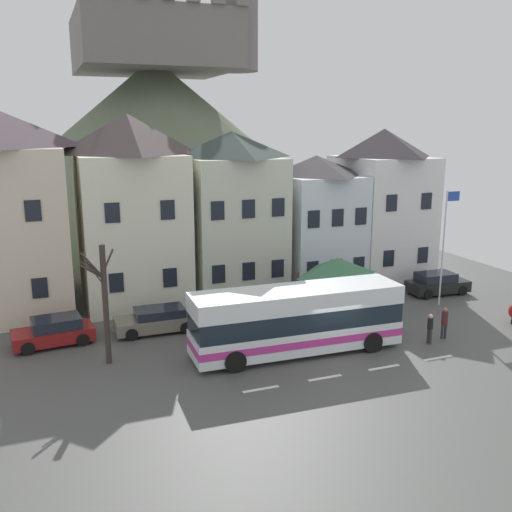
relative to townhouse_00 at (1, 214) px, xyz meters
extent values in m
cube|color=#4E4F4C|center=(14.56, -12.48, -5.86)|extent=(40.00, 60.00, 0.06)
cube|color=silver|center=(10.06, -14.42, -5.83)|extent=(1.60, 0.20, 0.01)
cube|color=silver|center=(13.06, -14.42, -5.83)|extent=(1.60, 0.20, 0.01)
cube|color=silver|center=(16.06, -14.42, -5.83)|extent=(1.60, 0.20, 0.01)
cube|color=silver|center=(19.06, -14.42, -5.83)|extent=(1.60, 0.20, 0.01)
cube|color=beige|center=(0.00, 0.00, -1.07)|extent=(6.95, 6.97, 9.52)
cube|color=black|center=(1.74, -3.51, -3.55)|extent=(0.80, 0.06, 1.10)
cube|color=black|center=(1.74, -3.51, 0.58)|extent=(0.80, 0.06, 1.10)
cube|color=silver|center=(7.23, -0.15, -1.32)|extent=(6.06, 6.67, 9.03)
pyramid|color=#473D3D|center=(7.23, -0.15, 4.37)|extent=(6.06, 6.67, 2.35)
cube|color=black|center=(5.72, -3.51, -3.67)|extent=(0.80, 0.06, 1.10)
cube|color=black|center=(8.75, -3.51, -3.67)|extent=(0.80, 0.06, 1.10)
cube|color=black|center=(5.72, -3.51, 0.26)|extent=(0.80, 0.06, 1.10)
cube|color=black|center=(8.75, -3.51, 0.26)|extent=(0.80, 0.06, 1.10)
cube|color=beige|center=(13.57, -0.50, -1.46)|extent=(5.72, 5.96, 8.73)
pyramid|color=#303D38|center=(13.57, -0.50, 3.70)|extent=(5.72, 5.96, 1.60)
cube|color=black|center=(11.67, -3.51, -3.74)|extent=(0.80, 0.06, 1.10)
cube|color=black|center=(13.57, -3.51, -3.74)|extent=(0.80, 0.06, 1.10)
cube|color=black|center=(15.48, -3.51, -3.74)|extent=(0.80, 0.06, 1.10)
cube|color=black|center=(11.67, -3.51, 0.05)|extent=(0.80, 0.06, 1.10)
cube|color=black|center=(13.57, -3.51, 0.05)|extent=(0.80, 0.06, 1.10)
cube|color=black|center=(15.48, -3.51, 0.05)|extent=(0.80, 0.06, 1.10)
cube|color=silver|center=(19.57, -0.37, -2.11)|extent=(5.05, 6.22, 7.44)
pyramid|color=#3E393E|center=(19.57, -0.37, 2.26)|extent=(5.05, 6.22, 1.30)
cube|color=black|center=(17.88, -3.51, -4.05)|extent=(0.80, 0.06, 1.10)
cube|color=black|center=(19.57, -3.51, -4.05)|extent=(0.80, 0.06, 1.10)
cube|color=black|center=(21.25, -3.51, -4.05)|extent=(0.80, 0.06, 1.10)
cube|color=black|center=(17.88, -3.51, -0.82)|extent=(0.80, 0.06, 1.10)
cube|color=black|center=(19.57, -3.51, -0.82)|extent=(0.80, 0.06, 1.10)
cube|color=black|center=(21.25, -3.51, -0.82)|extent=(0.80, 0.06, 1.10)
cube|color=white|center=(24.90, -0.23, -1.56)|extent=(5.48, 6.51, 8.54)
pyramid|color=#383138|center=(24.90, -0.23, 3.67)|extent=(5.48, 6.51, 1.93)
cube|color=black|center=(23.53, -3.51, -3.79)|extent=(0.80, 0.06, 1.10)
cube|color=black|center=(26.27, -3.51, -3.79)|extent=(0.80, 0.06, 1.10)
cube|color=black|center=(23.53, -3.51, -0.08)|extent=(0.80, 0.06, 1.10)
cube|color=black|center=(26.27, -3.51, -0.08)|extent=(0.80, 0.06, 1.10)
cone|color=#5E6A51|center=(13.16, 21.07, 2.63)|extent=(41.30, 41.30, 16.92)
cube|color=slate|center=(13.16, 21.07, 12.24)|extent=(13.86, 13.86, 5.02)
cylinder|color=slate|center=(20.09, 17.61, 13.34)|extent=(4.25, 4.25, 7.22)
cube|color=slate|center=(19.56, 14.14, 15.16)|extent=(1.07, 0.70, 0.81)
cube|color=white|center=(13.10, -11.36, -5.02)|extent=(10.26, 2.80, 1.11)
cube|color=#BF338C|center=(13.10, -11.36, -4.97)|extent=(10.28, 2.82, 0.36)
cube|color=#19232D|center=(13.10, -11.36, -4.00)|extent=(10.16, 2.76, 0.94)
cube|color=white|center=(13.10, -11.36, -3.09)|extent=(10.26, 2.80, 0.88)
cube|color=#19232D|center=(18.21, -11.52, -4.00)|extent=(0.12, 2.10, 0.90)
cylinder|color=black|center=(16.60, -10.27, -5.33)|extent=(1.01, 0.31, 1.00)
cylinder|color=black|center=(16.53, -12.67, -5.33)|extent=(1.01, 0.31, 1.00)
cylinder|color=black|center=(9.68, -10.06, -5.33)|extent=(1.01, 0.31, 1.00)
cylinder|color=black|center=(9.61, -12.46, -5.33)|extent=(1.01, 0.31, 1.00)
cylinder|color=#473D33|center=(15.81, -5.70, -4.63)|extent=(0.14, 0.14, 2.40)
cylinder|color=#473D33|center=(19.11, -5.70, -4.63)|extent=(0.14, 0.14, 2.40)
cylinder|color=#473D33|center=(15.81, -9.00, -4.63)|extent=(0.14, 0.14, 2.40)
cylinder|color=#473D33|center=(19.11, -9.00, -4.63)|extent=(0.14, 0.14, 2.40)
pyramid|color=#356D48|center=(17.46, -7.35, -2.91)|extent=(3.60, 3.60, 1.03)
cube|color=maroon|center=(2.19, -6.11, -5.33)|extent=(4.02, 2.20, 0.65)
cube|color=#1E232D|center=(2.38, -6.09, -4.73)|extent=(2.47, 1.83, 0.55)
cylinder|color=black|center=(1.01, -7.10, -5.51)|extent=(0.66, 0.27, 0.64)
cylinder|color=black|center=(0.83, -5.38, -5.51)|extent=(0.66, 0.27, 0.64)
cylinder|color=black|center=(3.54, -6.84, -5.51)|extent=(0.66, 0.27, 0.64)
cylinder|color=black|center=(3.36, -5.12, -5.51)|extent=(0.66, 0.27, 0.64)
cube|color=black|center=(17.32, -5.56, -5.33)|extent=(4.80, 2.41, 0.64)
cube|color=#1E232D|center=(17.55, -5.53, -4.76)|extent=(2.95, 1.93, 0.49)
cylinder|color=black|center=(15.94, -6.62, -5.51)|extent=(0.66, 0.29, 0.64)
cylinder|color=black|center=(15.70, -4.96, -5.51)|extent=(0.66, 0.29, 0.64)
cylinder|color=black|center=(18.94, -6.17, -5.51)|extent=(0.66, 0.29, 0.64)
cylinder|color=black|center=(18.69, -4.51, -5.51)|extent=(0.66, 0.29, 0.64)
cube|color=black|center=(25.80, -5.82, -5.31)|extent=(4.00, 1.93, 0.69)
cube|color=#1E232D|center=(25.60, -5.82, -4.69)|extent=(2.43, 1.65, 0.55)
cylinder|color=black|center=(27.13, -5.05, -5.51)|extent=(0.65, 0.23, 0.64)
cylinder|color=black|center=(27.05, -6.72, -5.51)|extent=(0.65, 0.23, 0.64)
cylinder|color=black|center=(24.54, -4.93, -5.51)|extent=(0.65, 0.23, 0.64)
cylinder|color=black|center=(24.46, -6.60, -5.51)|extent=(0.65, 0.23, 0.64)
cube|color=slate|center=(7.34, -6.15, -5.33)|extent=(4.28, 1.86, 0.65)
cube|color=#1E232D|center=(7.55, -6.15, -4.77)|extent=(2.57, 1.62, 0.46)
cylinder|color=black|center=(5.92, -7.00, -5.51)|extent=(0.64, 0.21, 0.64)
cylinder|color=black|center=(5.95, -5.27, -5.51)|extent=(0.64, 0.21, 0.64)
cylinder|color=black|center=(8.74, -7.03, -5.51)|extent=(0.64, 0.21, 0.64)
cylinder|color=black|center=(8.76, -5.30, -5.51)|extent=(0.64, 0.21, 0.64)
cylinder|color=#2D2D38|center=(20.83, -12.45, -5.42)|extent=(0.13, 0.13, 0.82)
cylinder|color=#2D2D38|center=(21.03, -12.45, -5.42)|extent=(0.13, 0.13, 0.82)
cylinder|color=#512323|center=(20.93, -12.45, -4.72)|extent=(0.33, 0.33, 0.67)
sphere|color=#9E7A60|center=(20.93, -12.45, -4.28)|extent=(0.21, 0.21, 0.21)
cylinder|color=#38332D|center=(19.81, -12.65, -5.42)|extent=(0.13, 0.13, 0.81)
cylinder|color=#38332D|center=(19.82, -12.83, -5.42)|extent=(0.13, 0.13, 0.81)
cylinder|color=black|center=(19.82, -12.74, -4.79)|extent=(0.28, 0.28, 0.55)
sphere|color=#D1AD89|center=(19.82, -12.74, -4.40)|extent=(0.23, 0.23, 0.23)
cube|color=#33473D|center=(19.70, -5.82, -5.38)|extent=(1.55, 0.45, 0.08)
cube|color=#33473D|center=(19.70, -5.59, -5.16)|extent=(1.55, 0.06, 0.40)
cube|color=#2D2D33|center=(19.00, -5.82, -5.60)|extent=(0.08, 0.36, 0.45)
cube|color=#2D2D33|center=(20.39, -5.82, -5.60)|extent=(0.08, 0.36, 0.45)
cylinder|color=silver|center=(24.38, -7.78, -2.34)|extent=(0.10, 0.10, 6.98)
cube|color=#264CA5|center=(24.83, -7.78, 0.80)|extent=(0.90, 0.03, 0.56)
cylinder|color=#382D28|center=(4.49, -9.41, -3.04)|extent=(0.26, 0.26, 5.59)
cylinder|color=#382D28|center=(4.79, -8.86, -1.12)|extent=(0.69, 1.19, 0.83)
cylinder|color=#382D28|center=(4.12, -9.40, -1.39)|extent=(0.82, 0.12, 0.98)
cylinder|color=#382D28|center=(4.01, -9.22, -1.48)|extent=(1.04, 0.50, 0.69)
cylinder|color=#382D28|center=(4.04, -9.45, -1.15)|extent=(0.98, 0.18, 1.26)
cylinder|color=#382D28|center=(4.25, -9.56, -1.71)|extent=(0.57, 0.37, 0.87)
cylinder|color=#382D28|center=(4.00, -9.59, -1.28)|extent=(1.08, 0.47, 0.96)
camera|label=1|loc=(2.09, -34.54, 4.88)|focal=39.71mm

